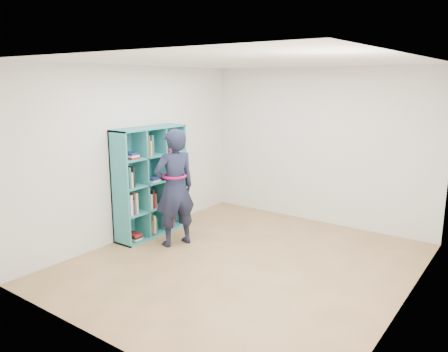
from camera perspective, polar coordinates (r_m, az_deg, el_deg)
The scene contains 9 objects.
floor at distance 5.93m, azimuth 2.60°, elevation -11.30°, with size 4.50×4.50×0.00m, color olive.
ceiling at distance 5.44m, azimuth 2.87°, elevation 14.69°, with size 4.50×4.50×0.00m, color white.
wall_left at distance 6.82m, azimuth -11.48°, elevation 3.02°, with size 0.02×4.50×2.60m, color silver.
wall_right at distance 4.77m, azimuth 23.25°, elevation -1.70°, with size 0.02×4.50×2.60m, color silver.
wall_back at distance 7.50m, azimuth 12.23°, elevation 3.81°, with size 4.00×0.02×2.60m, color silver.
wall_front at distance 3.91m, azimuth -15.74°, elevation -4.12°, with size 4.00×0.02×2.60m, color silver.
bookshelf at distance 6.87m, azimuth -9.71°, elevation -0.92°, with size 0.37×1.27×1.69m.
person at distance 6.35m, azimuth -6.46°, elevation -1.54°, with size 0.61×0.73×1.72m.
smartphone at distance 6.49m, azimuth -6.29°, elevation -0.21°, with size 0.04×0.09×0.13m.
Camera 1 is at (2.97, -4.55, 2.38)m, focal length 35.00 mm.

